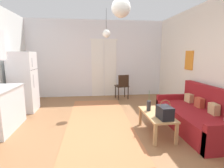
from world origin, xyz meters
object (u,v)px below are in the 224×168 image
Objects in this scene: couch at (199,117)px; accent_chair at (122,85)px; bamboo_vase at (149,106)px; refrigerator at (24,82)px; coffee_table at (157,116)px; handbag at (165,112)px; pendant_lamp_near at (121,8)px; pendant_lamp_far at (106,34)px.

couch is 2.95m from accent_chair.
bamboo_vase is (-1.09, 0.08, 0.26)m from couch.
refrigerator is at bearing 151.54° from bamboo_vase.
bamboo_vase is at bearing 121.70° from coffee_table.
handbag is 1.92m from pendant_lamp_near.
bamboo_vase is at bearing -65.18° from pendant_lamp_far.
pendant_lamp_near is at bearing 68.83° from accent_chair.
accent_chair is (-0.18, 2.80, 0.13)m from coffee_table.
handbag is at bearing 83.62° from accent_chair.
couch is at bearing -4.26° from bamboo_vase.
refrigerator is (-3.01, 1.63, 0.29)m from bamboo_vase.
accent_chair is at bearing 58.05° from pendant_lamp_far.
accent_chair is 2.05m from pendant_lamp_far.
couch is 1.12m from bamboo_vase.
bamboo_vase is at bearing 81.32° from accent_chair.
couch is at bearing 102.95° from accent_chair.
pendant_lamp_far is (-0.87, 2.05, 1.59)m from handbag.
pendant_lamp_near is (-0.86, -0.71, 1.83)m from coffee_table.
refrigerator is 1.90× the size of accent_chair.
couch is 2.35× the size of accent_chair.
coffee_table is at bearing -58.30° from bamboo_vase.
refrigerator is at bearing 178.51° from pendant_lamp_far.
bamboo_vase is 0.49× the size of accent_chair.
coffee_table is 0.61× the size of refrigerator.
coffee_table is 0.35m from handbag.
accent_chair is (-1.16, 2.71, 0.23)m from couch.
refrigerator is (-3.15, 2.11, 0.28)m from handbag.
pendant_lamp_far is at bearing 137.66° from couch.
pendant_lamp_near is at bearing -156.30° from couch.
pendant_lamp_near is (2.26, -2.52, 1.38)m from refrigerator.
accent_chair reaches higher than bamboo_vase.
bamboo_vase is 2.03m from pendant_lamp_near.
coffee_table is 2.62m from pendant_lamp_far.
bamboo_vase is 0.59× the size of pendant_lamp_near.
couch is 1.24× the size of refrigerator.
pendant_lamp_far is (-0.73, 1.57, 1.60)m from bamboo_vase.
pendant_lamp_near is at bearing -140.26° from coffee_table.
couch is 1.07m from handbag.
couch is 2.82× the size of pendant_lamp_near.
pendant_lamp_near is (-1.84, -0.81, 1.93)m from couch.
accent_chair is (-0.21, 3.10, -0.05)m from handbag.
pendant_lamp_far reaches higher than refrigerator.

